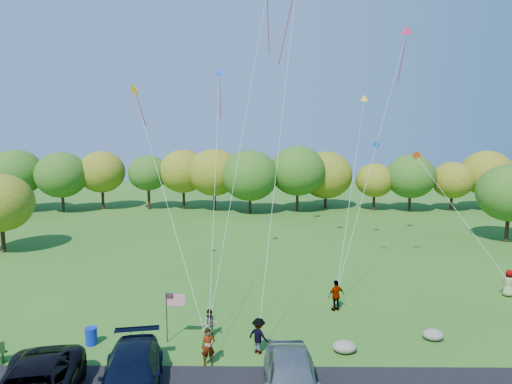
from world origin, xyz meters
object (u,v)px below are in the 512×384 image
Objects in this scene: minivan_silver at (292,381)px; flyer_c at (259,336)px; minivan_navy at (131,376)px; flyer_e at (509,283)px; trash_barrel at (91,336)px; flyer_b at (210,324)px; flyer_a at (208,347)px; flyer_d at (336,295)px.

minivan_silver is 3.09× the size of flyer_c.
flyer_e is at bearing 18.07° from minivan_navy.
flyer_c is (-1.33, 4.10, -0.11)m from minivan_silver.
flyer_e is 25.68m from trash_barrel.
minivan_navy is 6.54m from minivan_silver.
flyer_b is 0.87× the size of flyer_e.
minivan_navy is at bearing 175.28° from minivan_silver.
flyer_c is 1.99× the size of trash_barrel.
flyer_a is 2.79m from flyer_b.
flyer_c is at bearing -5.25° from trash_barrel.
flyer_e reaches higher than trash_barrel.
minivan_navy is at bearing 17.29° from flyer_d.
minivan_silver is at bearing -13.50° from minivan_navy.
trash_barrel is (-6.19, 1.96, -0.45)m from flyer_a.
minivan_silver is 3.57× the size of flyer_b.
flyer_c is at bearing 13.01° from flyer_a.
minivan_silver reaches higher than trash_barrel.
flyer_a is 1.01× the size of flyer_e.
flyer_c is (2.54, -1.60, 0.12)m from flyer_b.
trash_barrel is (-9.84, 4.89, -0.55)m from minivan_silver.
minivan_silver is at bearing -47.48° from flyer_b.
minivan_silver is 2.91× the size of flyer_d.
minivan_navy is 3.32× the size of flyer_a.
trash_barrel is (-5.98, -0.82, -0.32)m from flyer_b.
flyer_d reaches higher than flyer_c.
trash_barrel is (-3.32, 4.46, -0.47)m from minivan_navy.
flyer_d reaches higher than minivan_navy.
trash_barrel is at bearing 29.24° from flyer_c.
flyer_c is at bearing 106.95° from minivan_silver.
flyer_e is at bearing -120.36° from flyer_c.
flyer_d is at bearing 18.62° from trash_barrel.
flyer_e is (14.91, 11.73, -0.11)m from minivan_silver.
flyer_a is 1.01× the size of flyer_c.
minivan_navy is 24.23m from flyer_e.
flyer_c is 0.94× the size of flyer_d.
flyer_a is at bearing 140.35° from minivan_silver.
flyer_b is 19.72m from flyer_e.
flyer_b is at bearing 7.82° from trash_barrel.
flyer_a reaches higher than minivan_navy.
flyer_b is at bearing 2.24° from flyer_c.
minivan_navy is 6.66× the size of trash_barrel.
flyer_b reaches higher than trash_barrel.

